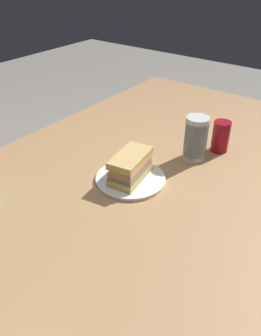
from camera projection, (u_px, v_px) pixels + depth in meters
The scene contains 6 objects.
ground_plane at pixel (142, 299), 1.61m from camera, with size 8.00×8.00×0.00m, color gray.
dining_table at pixel (146, 187), 1.24m from camera, with size 1.83×1.12×0.74m.
paper_plate at pixel (131, 179), 1.15m from camera, with size 0.24×0.24×0.01m, color white.
sandwich at pixel (131, 167), 1.13m from camera, with size 0.19×0.12×0.08m.
soda_can_red at pixel (221, 136), 1.29m from camera, with size 0.07×0.07×0.12m, color maroon.
plastic_cup_stack at pixel (196, 138), 1.23m from camera, with size 0.08×0.08×0.17m.
Camera 1 is at (-0.84, -0.56, 1.40)m, focal length 35.96 mm.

